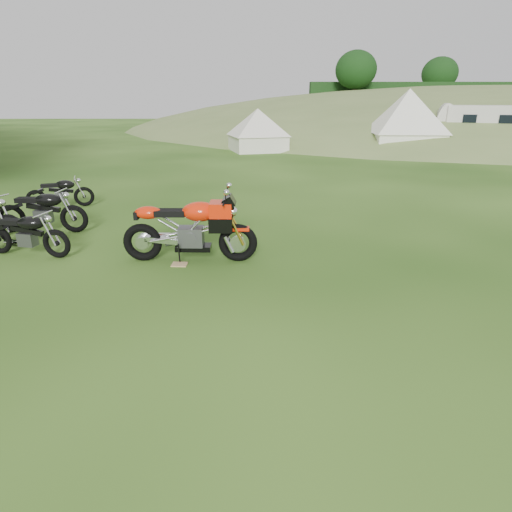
{
  "coord_description": "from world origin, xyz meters",
  "views": [
    {
      "loc": [
        0.28,
        -5.58,
        2.74
      ],
      "look_at": [
        0.33,
        0.4,
        0.53
      ],
      "focal_mm": 30.0,
      "sensor_mm": 36.0,
      "label": 1
    }
  ],
  "objects_px": {
    "vintage_moto_b": "(25,233)",
    "vintage_moto_a": "(42,210)",
    "tent_left": "(258,129)",
    "plywood_board": "(180,264)",
    "caravan": "(486,128)",
    "sport_motorcycle": "(189,224)",
    "vintage_moto_c": "(60,192)",
    "tent_right": "(406,124)"
  },
  "relations": [
    {
      "from": "sport_motorcycle",
      "to": "tent_left",
      "type": "relative_size",
      "value": 0.82
    },
    {
      "from": "sport_motorcycle",
      "to": "vintage_moto_c",
      "type": "distance_m",
      "value": 5.64
    },
    {
      "from": "vintage_moto_b",
      "to": "tent_left",
      "type": "distance_m",
      "value": 17.49
    },
    {
      "from": "sport_motorcycle",
      "to": "tent_right",
      "type": "bearing_deg",
      "value": 61.69
    },
    {
      "from": "vintage_moto_b",
      "to": "vintage_moto_a",
      "type": "bearing_deg",
      "value": 116.12
    },
    {
      "from": "plywood_board",
      "to": "vintage_moto_b",
      "type": "bearing_deg",
      "value": 170.22
    },
    {
      "from": "vintage_moto_b",
      "to": "caravan",
      "type": "bearing_deg",
      "value": 56.55
    },
    {
      "from": "sport_motorcycle",
      "to": "plywood_board",
      "type": "relative_size",
      "value": 8.45
    },
    {
      "from": "plywood_board",
      "to": "vintage_moto_a",
      "type": "distance_m",
      "value": 3.83
    },
    {
      "from": "vintage_moto_a",
      "to": "vintage_moto_b",
      "type": "distance_m",
      "value": 1.54
    },
    {
      "from": "tent_left",
      "to": "plywood_board",
      "type": "bearing_deg",
      "value": -110.0
    },
    {
      "from": "vintage_moto_c",
      "to": "tent_right",
      "type": "relative_size",
      "value": 0.47
    },
    {
      "from": "vintage_moto_b",
      "to": "tent_right",
      "type": "height_order",
      "value": "tent_right"
    },
    {
      "from": "sport_motorcycle",
      "to": "vintage_moto_c",
      "type": "xyz_separation_m",
      "value": [
        -3.98,
        3.98,
        -0.25
      ]
    },
    {
      "from": "sport_motorcycle",
      "to": "vintage_moto_c",
      "type": "height_order",
      "value": "sport_motorcycle"
    },
    {
      "from": "vintage_moto_a",
      "to": "vintage_moto_b",
      "type": "relative_size",
      "value": 1.12
    },
    {
      "from": "tent_left",
      "to": "caravan",
      "type": "height_order",
      "value": "caravan"
    },
    {
      "from": "vintage_moto_b",
      "to": "sport_motorcycle",
      "type": "bearing_deg",
      "value": 6.56
    },
    {
      "from": "plywood_board",
      "to": "vintage_moto_c",
      "type": "distance_m",
      "value": 5.69
    },
    {
      "from": "vintage_moto_c",
      "to": "tent_left",
      "type": "xyz_separation_m",
      "value": [
        5.37,
        13.2,
        0.77
      ]
    },
    {
      "from": "vintage_moto_a",
      "to": "plywood_board",
      "type": "bearing_deg",
      "value": -29.73
    },
    {
      "from": "plywood_board",
      "to": "vintage_moto_c",
      "type": "relative_size",
      "value": 0.16
    },
    {
      "from": "tent_left",
      "to": "tent_right",
      "type": "distance_m",
      "value": 7.93
    },
    {
      "from": "plywood_board",
      "to": "vintage_moto_c",
      "type": "height_order",
      "value": "vintage_moto_c"
    },
    {
      "from": "sport_motorcycle",
      "to": "vintage_moto_b",
      "type": "relative_size",
      "value": 1.34
    },
    {
      "from": "vintage_moto_c",
      "to": "tent_right",
      "type": "bearing_deg",
      "value": 23.98
    },
    {
      "from": "sport_motorcycle",
      "to": "tent_right",
      "type": "distance_m",
      "value": 18.91
    },
    {
      "from": "caravan",
      "to": "sport_motorcycle",
      "type": "bearing_deg",
      "value": -109.58
    },
    {
      "from": "plywood_board",
      "to": "tent_right",
      "type": "xyz_separation_m",
      "value": [
        9.46,
        16.68,
        1.48
      ]
    },
    {
      "from": "plywood_board",
      "to": "caravan",
      "type": "relative_size",
      "value": 0.05
    },
    {
      "from": "sport_motorcycle",
      "to": "vintage_moto_a",
      "type": "relative_size",
      "value": 1.2
    },
    {
      "from": "vintage_moto_b",
      "to": "tent_right",
      "type": "relative_size",
      "value": 0.49
    },
    {
      "from": "vintage_moto_a",
      "to": "tent_right",
      "type": "distance_m",
      "value": 19.45
    },
    {
      "from": "vintage_moto_a",
      "to": "caravan",
      "type": "bearing_deg",
      "value": 43.32
    },
    {
      "from": "vintage_moto_a",
      "to": "vintage_moto_c",
      "type": "distance_m",
      "value": 2.3
    },
    {
      "from": "tent_right",
      "to": "caravan",
      "type": "bearing_deg",
      "value": 12.59
    },
    {
      "from": "plywood_board",
      "to": "tent_right",
      "type": "distance_m",
      "value": 19.23
    },
    {
      "from": "vintage_moto_b",
      "to": "caravan",
      "type": "height_order",
      "value": "caravan"
    },
    {
      "from": "plywood_board",
      "to": "tent_left",
      "type": "relative_size",
      "value": 0.1
    },
    {
      "from": "tent_left",
      "to": "tent_right",
      "type": "height_order",
      "value": "tent_right"
    },
    {
      "from": "sport_motorcycle",
      "to": "vintage_moto_b",
      "type": "xyz_separation_m",
      "value": [
        -3.03,
        0.27,
        -0.23
      ]
    },
    {
      "from": "vintage_moto_a",
      "to": "tent_left",
      "type": "xyz_separation_m",
      "value": [
        4.81,
        15.42,
        0.7
      ]
    }
  ]
}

